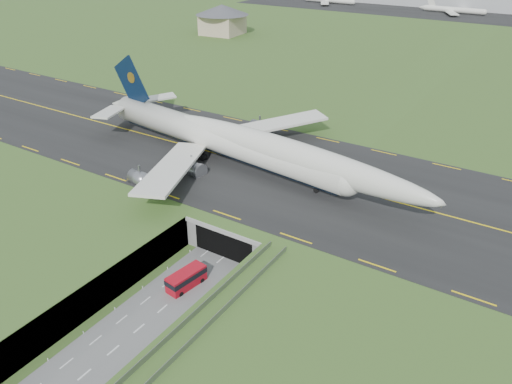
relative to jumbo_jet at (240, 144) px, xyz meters
The scene contains 9 objects.
ground 34.59m from the jumbo_jet, 69.09° to the right, with size 900.00×900.00×0.00m, color #3F5B24.
airfield_deck 33.74m from the jumbo_jet, 69.09° to the right, with size 800.00×800.00×6.00m, color gray.
trench_road 41.35m from the jumbo_jet, 72.94° to the right, with size 12.00×75.00×0.20m, color slate.
taxiway 12.97m from the jumbo_jet, 11.67° to the left, with size 800.00×44.00×0.18m, color black.
tunnel_portal 19.76m from the jumbo_jet, 49.89° to the right, with size 17.00×22.30×6.00m.
guideway 54.94m from the jumbo_jet, 65.46° to the right, with size 3.00×53.00×7.05m.
jumbo_jet is the anchor object (origin of this frame).
shuttle_tram 35.48m from the jumbo_jet, 70.76° to the right, with size 3.59×7.23×2.84m.
service_building 149.24m from the jumbo_jet, 127.32° to the left, with size 26.96×26.96×13.56m.
Camera 1 is at (43.56, -49.77, 51.69)m, focal length 35.00 mm.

